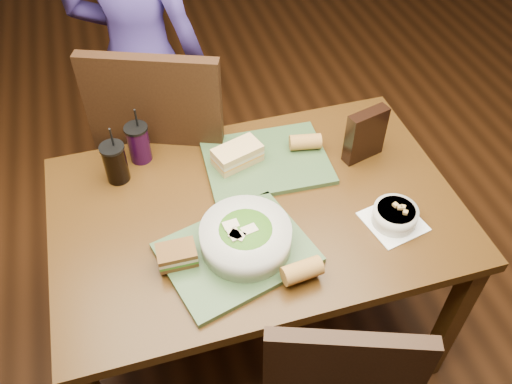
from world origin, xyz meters
TOP-DOWN VIEW (x-y plane):
  - ground at (0.00, 0.00)m, footprint 6.00×6.00m
  - dining_table at (0.00, 0.00)m, footprint 1.30×0.85m
  - chair_far at (-0.25, 0.53)m, footprint 0.62×0.63m
  - diner at (-0.24, 0.94)m, footprint 0.65×0.53m
  - tray_near at (-0.11, -0.17)m, footprint 0.49×0.42m
  - tray_far at (0.09, 0.19)m, footprint 0.43×0.34m
  - salad_bowl at (-0.08, -0.16)m, footprint 0.27×0.27m
  - soup_bowl at (0.40, -0.18)m, footprint 0.20×0.20m
  - sandwich_near at (-0.28, -0.15)m, footprint 0.11×0.08m
  - sandwich_far at (-0.01, 0.20)m, footprint 0.18×0.13m
  - baguette_near at (0.04, -0.31)m, footprint 0.12×0.07m
  - baguette_far at (0.24, 0.21)m, footprint 0.12×0.07m
  - cup_cola at (-0.41, 0.26)m, footprint 0.08×0.08m
  - cup_berry at (-0.32, 0.33)m, footprint 0.08×0.08m
  - chip_bag at (0.43, 0.13)m, footprint 0.15×0.08m

SIDE VIEW (x-z plane):
  - ground at x=0.00m, z-range 0.00..0.00m
  - chair_far at x=-0.25m, z-range 0.06..1.16m
  - dining_table at x=0.00m, z-range 0.28..1.03m
  - tray_near at x=-0.11m, z-range 0.75..0.77m
  - tray_far at x=0.09m, z-range 0.75..0.77m
  - diner at x=-0.24m, z-range 0.00..1.53m
  - soup_bowl at x=0.40m, z-range 0.75..0.82m
  - sandwich_near at x=-0.28m, z-range 0.77..0.82m
  - baguette_far at x=0.24m, z-range 0.77..0.82m
  - baguette_near at x=0.04m, z-range 0.77..0.83m
  - sandwich_far at x=-0.01m, z-range 0.77..0.83m
  - salad_bowl at x=-0.08m, z-range 0.77..0.86m
  - cup_berry at x=-0.32m, z-range 0.71..0.93m
  - cup_cola at x=-0.41m, z-range 0.71..0.93m
  - chip_bag at x=0.43m, z-range 0.75..0.94m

